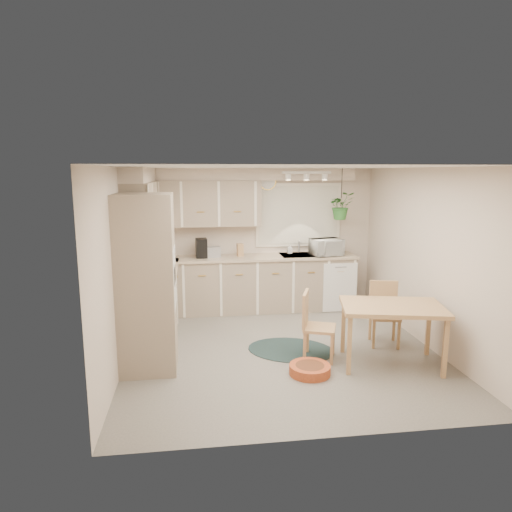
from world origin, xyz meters
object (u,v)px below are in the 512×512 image
at_px(pet_bed, 310,370).
at_px(dining_table, 391,335).
at_px(microwave, 326,245).
at_px(chair_back, 385,314).
at_px(braided_rug, 291,350).
at_px(chair_left, 320,326).

bearing_deg(pet_bed, dining_table, 8.16).
relative_size(pet_bed, microwave, 0.94).
xyz_separation_m(chair_back, braided_rug, (-1.31, -0.03, -0.42)).
bearing_deg(chair_back, chair_left, 32.43).
bearing_deg(microwave, braided_rug, -132.76).
xyz_separation_m(chair_back, microwave, (-0.33, 1.72, 0.69)).
height_order(chair_left, pet_bed, chair_left).
height_order(pet_bed, microwave, microwave).
xyz_separation_m(dining_table, chair_back, (0.19, 0.63, 0.05)).
xyz_separation_m(pet_bed, microwave, (0.91, 2.50, 1.06)).
height_order(chair_back, braided_rug, chair_back).
distance_m(dining_table, microwave, 2.47).
bearing_deg(pet_bed, braided_rug, 95.11).
height_order(dining_table, pet_bed, dining_table).
bearing_deg(chair_left, pet_bed, -7.68).
distance_m(chair_left, chair_back, 1.07).
relative_size(chair_back, microwave, 1.67).
bearing_deg(dining_table, chair_left, 161.08).
bearing_deg(microwave, dining_table, -100.16).
bearing_deg(braided_rug, chair_left, -47.20).
xyz_separation_m(chair_back, pet_bed, (-1.24, -0.78, -0.37)).
distance_m(dining_table, chair_left, 0.87).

